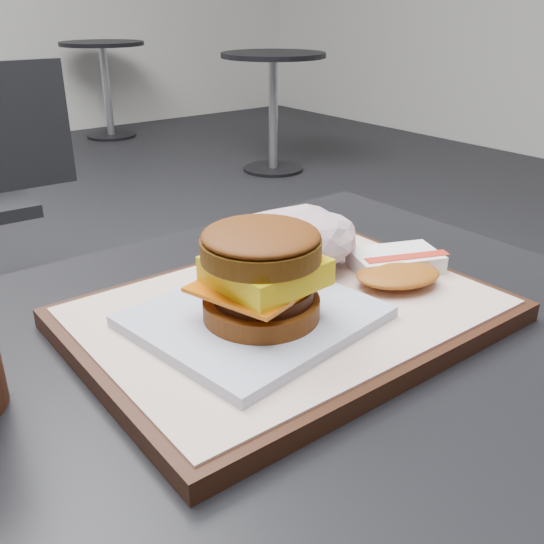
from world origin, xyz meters
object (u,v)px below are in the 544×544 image
at_px(breakfast_sandwich, 260,284).
at_px(hash_brown, 397,267).
at_px(customer_table, 257,512).
at_px(crumpled_wrapper, 295,241).
at_px(serving_tray, 289,314).

bearing_deg(breakfast_sandwich, hash_brown, -1.24).
bearing_deg(customer_table, crumpled_wrapper, 35.76).
height_order(breakfast_sandwich, hash_brown, breakfast_sandwich).
distance_m(customer_table, hash_brown, 0.28).
height_order(serving_tray, crumpled_wrapper, crumpled_wrapper).
height_order(hash_brown, crumpled_wrapper, crumpled_wrapper).
bearing_deg(hash_brown, breakfast_sandwich, 178.76).
distance_m(serving_tray, hash_brown, 0.13).
distance_m(serving_tray, crumpled_wrapper, 0.09).
xyz_separation_m(hash_brown, crumpled_wrapper, (-0.07, 0.08, 0.02)).
bearing_deg(hash_brown, customer_table, -179.12).
bearing_deg(hash_brown, crumpled_wrapper, 131.32).
height_order(customer_table, breakfast_sandwich, breakfast_sandwich).
relative_size(customer_table, breakfast_sandwich, 3.78).
bearing_deg(hash_brown, serving_tray, 172.06).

